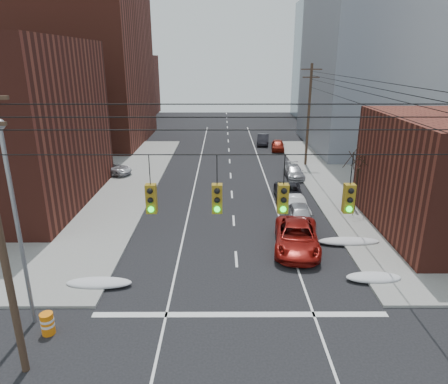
{
  "coord_description": "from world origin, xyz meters",
  "views": [
    {
      "loc": [
        -0.81,
        -9.54,
        11.57
      ],
      "look_at": [
        -0.73,
        15.81,
        3.0
      ],
      "focal_mm": 32.0,
      "sensor_mm": 36.0,
      "label": 1
    }
  ],
  "objects_px": {
    "parked_car_f": "(263,139)",
    "lot_car_d": "(66,173)",
    "red_pickup": "(297,237)",
    "parked_car_a": "(300,215)",
    "parked_car_d": "(294,172)",
    "construction_barrel": "(48,323)",
    "parked_car_c": "(289,193)",
    "lot_car_b": "(111,169)",
    "parked_car_b": "(295,206)",
    "parked_car_e": "(278,145)",
    "lot_car_a": "(48,200)"
  },
  "relations": [
    {
      "from": "red_pickup",
      "to": "lot_car_b",
      "type": "xyz_separation_m",
      "value": [
        -16.18,
        16.62,
        -0.06
      ]
    },
    {
      "from": "parked_car_b",
      "to": "lot_car_d",
      "type": "distance_m",
      "value": 22.43
    },
    {
      "from": "parked_car_f",
      "to": "lot_car_d",
      "type": "relative_size",
      "value": 0.98
    },
    {
      "from": "parked_car_f",
      "to": "lot_car_b",
      "type": "bearing_deg",
      "value": -130.98
    },
    {
      "from": "parked_car_c",
      "to": "parked_car_f",
      "type": "height_order",
      "value": "parked_car_f"
    },
    {
      "from": "parked_car_a",
      "to": "parked_car_d",
      "type": "bearing_deg",
      "value": 84.16
    },
    {
      "from": "lot_car_d",
      "to": "parked_car_d",
      "type": "bearing_deg",
      "value": -84.25
    },
    {
      "from": "parked_car_d",
      "to": "lot_car_a",
      "type": "xyz_separation_m",
      "value": [
        -21.08,
        -9.14,
        0.23
      ]
    },
    {
      "from": "parked_car_a",
      "to": "construction_barrel",
      "type": "xyz_separation_m",
      "value": [
        -13.3,
        -12.08,
        -0.21
      ]
    },
    {
      "from": "parked_car_d",
      "to": "red_pickup",
      "type": "bearing_deg",
      "value": -99.3
    },
    {
      "from": "red_pickup",
      "to": "construction_barrel",
      "type": "height_order",
      "value": "red_pickup"
    },
    {
      "from": "parked_car_b",
      "to": "lot_car_a",
      "type": "distance_m",
      "value": 19.5
    },
    {
      "from": "parked_car_f",
      "to": "red_pickup",
      "type": "bearing_deg",
      "value": -84.79
    },
    {
      "from": "red_pickup",
      "to": "parked_car_e",
      "type": "xyz_separation_m",
      "value": [
        2.54,
        28.4,
        -0.13
      ]
    },
    {
      "from": "parked_car_d",
      "to": "parked_car_a",
      "type": "bearing_deg",
      "value": -97.8
    },
    {
      "from": "parked_car_f",
      "to": "lot_car_b",
      "type": "distance_m",
      "value": 23.08
    },
    {
      "from": "red_pickup",
      "to": "parked_car_b",
      "type": "height_order",
      "value": "red_pickup"
    },
    {
      "from": "parked_car_c",
      "to": "parked_car_f",
      "type": "bearing_deg",
      "value": 93.25
    },
    {
      "from": "parked_car_b",
      "to": "parked_car_d",
      "type": "distance_m",
      "value": 10.03
    },
    {
      "from": "parked_car_e",
      "to": "parked_car_d",
      "type": "bearing_deg",
      "value": -84.03
    },
    {
      "from": "construction_barrel",
      "to": "parked_car_b",
      "type": "bearing_deg",
      "value": 46.92
    },
    {
      "from": "parked_car_d",
      "to": "lot_car_b",
      "type": "relative_size",
      "value": 0.96
    },
    {
      "from": "red_pickup",
      "to": "parked_car_f",
      "type": "distance_m",
      "value": 32.12
    },
    {
      "from": "parked_car_b",
      "to": "construction_barrel",
      "type": "xyz_separation_m",
      "value": [
        -13.3,
        -14.22,
        -0.15
      ]
    },
    {
      "from": "parked_car_a",
      "to": "parked_car_f",
      "type": "distance_m",
      "value": 28.22
    },
    {
      "from": "parked_car_e",
      "to": "construction_barrel",
      "type": "bearing_deg",
      "value": -106.19
    },
    {
      "from": "parked_car_c",
      "to": "parked_car_e",
      "type": "height_order",
      "value": "parked_car_c"
    },
    {
      "from": "lot_car_b",
      "to": "construction_barrel",
      "type": "height_order",
      "value": "lot_car_b"
    },
    {
      "from": "parked_car_c",
      "to": "lot_car_b",
      "type": "xyz_separation_m",
      "value": [
        -17.12,
        7.57,
        0.07
      ]
    },
    {
      "from": "parked_car_c",
      "to": "lot_car_b",
      "type": "distance_m",
      "value": 18.72
    },
    {
      "from": "parked_car_e",
      "to": "lot_car_b",
      "type": "xyz_separation_m",
      "value": [
        -18.72,
        -11.78,
        0.08
      ]
    },
    {
      "from": "red_pickup",
      "to": "parked_car_f",
      "type": "bearing_deg",
      "value": 96.09
    },
    {
      "from": "parked_car_a",
      "to": "construction_barrel",
      "type": "distance_m",
      "value": 17.97
    },
    {
      "from": "parked_car_f",
      "to": "construction_barrel",
      "type": "xyz_separation_m",
      "value": [
        -13.3,
        -40.3,
        -0.2
      ]
    },
    {
      "from": "parked_car_b",
      "to": "parked_car_c",
      "type": "xyz_separation_m",
      "value": [
        0.0,
        3.02,
        0.02
      ]
    },
    {
      "from": "red_pickup",
      "to": "parked_car_d",
      "type": "height_order",
      "value": "red_pickup"
    },
    {
      "from": "construction_barrel",
      "to": "lot_car_a",
      "type": "bearing_deg",
      "value": 112.42
    },
    {
      "from": "parked_car_e",
      "to": "lot_car_d",
      "type": "bearing_deg",
      "value": -142.05
    },
    {
      "from": "lot_car_b",
      "to": "lot_car_d",
      "type": "distance_m",
      "value": 4.31
    },
    {
      "from": "red_pickup",
      "to": "parked_car_f",
      "type": "height_order",
      "value": "red_pickup"
    },
    {
      "from": "parked_car_c",
      "to": "lot_car_b",
      "type": "bearing_deg",
      "value": 159.39
    },
    {
      "from": "parked_car_d",
      "to": "lot_car_a",
      "type": "bearing_deg",
      "value": -156.79
    },
    {
      "from": "lot_car_a",
      "to": "construction_barrel",
      "type": "distance_m",
      "value": 16.21
    },
    {
      "from": "parked_car_d",
      "to": "parked_car_f",
      "type": "bearing_deg",
      "value": 95.42
    },
    {
      "from": "lot_car_d",
      "to": "construction_barrel",
      "type": "relative_size",
      "value": 4.39
    },
    {
      "from": "parked_car_c",
      "to": "parked_car_d",
      "type": "bearing_deg",
      "value": 80.16
    },
    {
      "from": "parked_car_a",
      "to": "parked_car_b",
      "type": "height_order",
      "value": "parked_car_a"
    },
    {
      "from": "parked_car_a",
      "to": "parked_car_b",
      "type": "distance_m",
      "value": 2.14
    },
    {
      "from": "red_pickup",
      "to": "parked_car_b",
      "type": "distance_m",
      "value": 6.11
    },
    {
      "from": "lot_car_b",
      "to": "lot_car_d",
      "type": "height_order",
      "value": "lot_car_d"
    }
  ]
}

